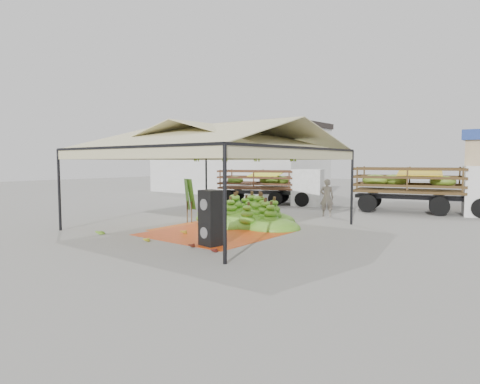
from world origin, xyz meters
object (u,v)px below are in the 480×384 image
Objects in this scene: banana_heap at (247,210)px; truck_right at (433,184)px; speaker_stack at (211,218)px; vendor at (327,198)px; truck_left at (275,182)px.

banana_heap is 9.98m from truck_right.
speaker_stack is (1.63, -4.03, 0.27)m from banana_heap.
banana_heap is 3.17× the size of speaker_stack.
vendor is at bearing -142.25° from truck_right.
truck_left is 8.66m from truck_right.
vendor is (-0.12, 8.18, 0.03)m from speaker_stack.
banana_heap is 4.36m from speaker_stack.
banana_heap is 3.05× the size of vendor.
speaker_stack is 0.96× the size of vendor.
banana_heap is at bearing -84.39° from truck_left.
truck_left is (-3.43, 7.36, 0.73)m from banana_heap.
vendor is at bearing 99.99° from speaker_stack.
truck_right is (3.63, 4.36, 0.57)m from vendor.
truck_right is at bearing 58.82° from banana_heap.
speaker_stack is 0.26× the size of truck_left.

